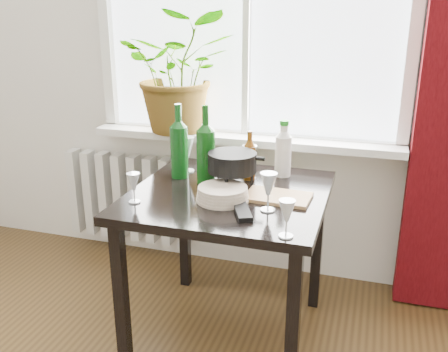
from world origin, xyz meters
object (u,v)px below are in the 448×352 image
(tv_remote, at_px, (242,211))
(wineglass_back_left, at_px, (187,154))
(wine_bottle_right, at_px, (206,144))
(wineglass_far_right, at_px, (287,218))
(table, at_px, (229,211))
(bottle_amber, at_px, (249,155))
(potted_plant, at_px, (180,72))
(wine_bottle_left, at_px, (179,140))
(cutting_board, at_px, (278,197))
(plate_stack, at_px, (223,194))
(wineglass_back_center, at_px, (249,162))
(fondue_pot, at_px, (232,171))
(wineglass_front_left, at_px, (134,188))
(wineglass_front_right, at_px, (268,192))
(radiator, at_px, (128,197))
(cleaning_bottle, at_px, (283,148))

(tv_remote, bearing_deg, wineglass_back_left, 108.76)
(wine_bottle_right, distance_m, wineglass_far_right, 0.66)
(table, height_order, tv_remote, tv_remote)
(bottle_amber, relative_size, wineglass_back_left, 1.31)
(potted_plant, bearing_deg, bottle_amber, -38.34)
(wine_bottle_left, height_order, tv_remote, wine_bottle_left)
(cutting_board, bearing_deg, wine_bottle_right, 164.17)
(plate_stack, bearing_deg, wineglass_back_center, 83.44)
(potted_plant, distance_m, wine_bottle_right, 0.65)
(potted_plant, bearing_deg, table, -52.01)
(table, height_order, potted_plant, potted_plant)
(plate_stack, xyz_separation_m, fondue_pot, (-0.00, 0.15, 0.05))
(wine_bottle_left, xyz_separation_m, cutting_board, (0.51, -0.14, -0.17))
(wineglass_front_left, bearing_deg, wine_bottle_right, 57.72)
(plate_stack, relative_size, fondue_pot, 0.90)
(table, relative_size, fondue_pot, 3.42)
(bottle_amber, bearing_deg, tv_remote, -79.27)
(wineglass_front_right, bearing_deg, tv_remote, -147.84)
(potted_plant, height_order, wineglass_back_left, potted_plant)
(wineglass_front_right, height_order, tv_remote, wineglass_front_right)
(wine_bottle_left, distance_m, bottle_amber, 0.34)
(wine_bottle_left, relative_size, wineglass_front_right, 2.22)
(table, xyz_separation_m, wineglass_back_left, (-0.28, 0.21, 0.18))
(potted_plant, distance_m, wine_bottle_left, 0.56)
(tv_remote, bearing_deg, radiator, 114.67)
(bottle_amber, height_order, tv_remote, bottle_amber)
(wineglass_far_right, distance_m, fondue_pot, 0.53)
(tv_remote, bearing_deg, cleaning_bottle, 58.50)
(radiator, distance_m, wineglass_back_left, 0.84)
(wine_bottle_left, xyz_separation_m, tv_remote, (0.40, -0.34, -0.17))
(wineglass_front_right, xyz_separation_m, plate_stack, (-0.21, 0.05, -0.05))
(bottle_amber, xyz_separation_m, fondue_pot, (-0.04, -0.15, -0.03))
(wineglass_back_left, xyz_separation_m, fondue_pot, (0.28, -0.17, -0.01))
(plate_stack, xyz_separation_m, tv_remote, (0.11, -0.11, -0.02))
(radiator, relative_size, wineglass_front_left, 6.14)
(wine_bottle_right, height_order, wineglass_back_center, wine_bottle_right)
(cleaning_bottle, distance_m, plate_stack, 0.45)
(cleaning_bottle, height_order, fondue_pot, cleaning_bottle)
(cleaning_bottle, height_order, wineglass_front_right, cleaning_bottle)
(bottle_amber, relative_size, cutting_board, 0.86)
(tv_remote, bearing_deg, wineglass_front_left, 158.64)
(cleaning_bottle, xyz_separation_m, wineglass_front_right, (0.03, -0.44, -0.06))
(radiator, bearing_deg, wineglass_front_right, -36.65)
(wine_bottle_right, relative_size, wineglass_front_left, 2.83)
(cleaning_bottle, distance_m, cutting_board, 0.33)
(radiator, bearing_deg, wine_bottle_right, -37.37)
(wine_bottle_left, distance_m, fondue_pot, 0.31)
(radiator, distance_m, wineglass_far_right, 1.60)
(wineglass_front_left, bearing_deg, tv_remote, 2.85)
(wineglass_back_center, xyz_separation_m, plate_stack, (-0.04, -0.31, -0.05))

